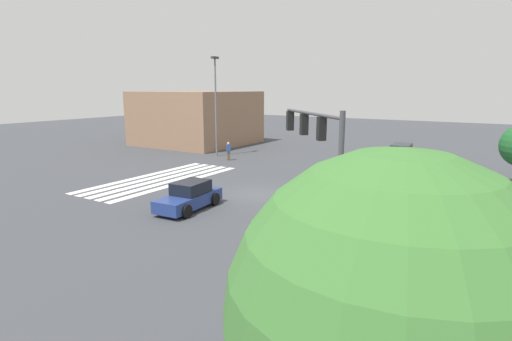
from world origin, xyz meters
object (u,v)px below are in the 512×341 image
Objects in this scene: car_1 at (401,152)px; street_light_pole_a at (216,99)px; car_0 at (189,197)px; tree_corner_a at (392,316)px; car_3 at (421,193)px; pedestrian at (228,150)px; traffic_signal_mast at (317,150)px.

street_light_pole_a reaches higher than car_1.
tree_corner_a reaches higher than car_0.
street_light_pole_a is 35.38m from tree_corner_a.
car_3 is 0.51× the size of street_light_pole_a.
car_3 is (15.07, 4.44, -0.01)m from car_1.
street_light_pole_a is at bearing -16.68° from car_3.
car_1 is 18.40m from street_light_pole_a.
street_light_pole_a is at bearing -162.58° from pedestrian.
pedestrian is (-13.58, -7.23, 0.25)m from car_0.
traffic_signal_mast is 25.86m from car_1.
car_1 is at bearing 80.51° from pedestrian.
traffic_signal_mast is at bearing -151.68° from tree_corner_a.
traffic_signal_mast reaches higher than pedestrian.
car_1 is at bearing -168.00° from tree_corner_a.
car_1 is at bearing 160.36° from car_0.
traffic_signal_mast is at bearing 0.47° from pedestrian.
tree_corner_a reaches higher than car_3.
tree_corner_a is (11.76, 13.58, 3.31)m from car_0.
pedestrian is 0.29× the size of tree_corner_a.
traffic_signal_mast is 0.62× the size of street_light_pole_a.
car_0 is 0.73× the size of tree_corner_a.
car_0 is 18.27m from tree_corner_a.
car_0 is (-2.66, -8.68, -3.65)m from traffic_signal_mast.
car_3 is 18.83m from pedestrian.
traffic_signal_mast is 1.19× the size of car_1.
car_0 is at bearing 32.90° from street_light_pole_a.
tree_corner_a is (25.34, 20.82, 3.06)m from pedestrian.
street_light_pole_a is (-17.56, -18.32, 1.23)m from traffic_signal_mast.
car_3 is at bearing 28.02° from pedestrian.
tree_corner_a is at bearing 163.32° from traffic_signal_mast.
street_light_pole_a is 1.60× the size of tree_corner_a.
street_light_pole_a reaches higher than car_3.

